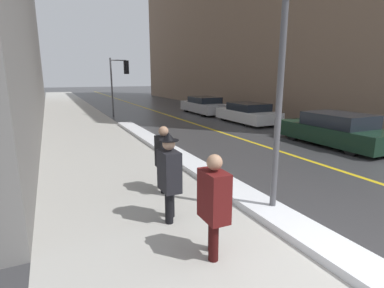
# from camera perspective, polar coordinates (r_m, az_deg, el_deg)

# --- Properties ---
(ground_plane) EXTENTS (160.00, 160.00, 0.00)m
(ground_plane) POSITION_cam_1_polar(r_m,az_deg,el_deg) (5.14, 25.46, -20.34)
(ground_plane) COLOR #38383A
(sidewalk_slab) EXTENTS (4.00, 80.00, 0.01)m
(sidewalk_slab) POSITION_cam_1_polar(r_m,az_deg,el_deg) (17.86, -20.16, 3.30)
(sidewalk_slab) COLOR #B2AFA8
(sidewalk_slab) RESTS_ON ground
(road_centre_stripe) EXTENTS (0.16, 80.00, 0.00)m
(road_centre_stripe) POSITION_cam_1_polar(r_m,az_deg,el_deg) (19.32, -2.15, 4.73)
(road_centre_stripe) COLOR gold
(road_centre_stripe) RESTS_ON ground
(snow_bank_curb) EXTENTS (0.75, 15.73, 0.15)m
(snow_bank_curb) POSITION_cam_1_polar(r_m,az_deg,el_deg) (10.18, -2.84, -2.19)
(snow_bank_curb) COLOR white
(snow_bank_curb) RESTS_ON ground
(lamp_post) EXTENTS (0.28, 0.28, 4.27)m
(lamp_post) POSITION_cam_1_polar(r_m,az_deg,el_deg) (5.87, 16.49, 11.28)
(lamp_post) COLOR #515156
(lamp_post) RESTS_ON ground
(traffic_light_near) EXTENTS (1.31, 0.44, 3.91)m
(traffic_light_near) POSITION_cam_1_polar(r_m,az_deg,el_deg) (21.52, -13.45, 12.76)
(traffic_light_near) COLOR #515156
(traffic_light_near) RESTS_ON ground
(pedestrian_trailing) EXTENTS (0.31, 0.53, 1.62)m
(pedestrian_trailing) POSITION_cam_1_polar(r_m,az_deg,el_deg) (4.52, 4.18, -10.84)
(pedestrian_trailing) COLOR #340C0C
(pedestrian_trailing) RESTS_ON ground
(pedestrian_in_fedora) EXTENTS (0.37, 0.53, 1.71)m
(pedestrian_in_fedora) POSITION_cam_1_polar(r_m,az_deg,el_deg) (5.60, -4.34, -5.66)
(pedestrian_in_fedora) COLOR black
(pedestrian_in_fedora) RESTS_ON ground
(pedestrian_in_glasses) EXTENTS (0.30, 0.72, 1.59)m
(pedestrian_in_glasses) POSITION_cam_1_polar(r_m,az_deg,el_deg) (7.06, -5.38, -2.27)
(pedestrian_in_glasses) COLOR black
(pedestrian_in_glasses) RESTS_ON ground
(parked_car_dark_green) EXTENTS (1.92, 4.64, 1.29)m
(parked_car_dark_green) POSITION_cam_1_polar(r_m,az_deg,el_deg) (13.22, 25.71, 2.38)
(parked_car_dark_green) COLOR black
(parked_car_dark_green) RESTS_ON ground
(parked_car_white) EXTENTS (1.86, 4.29, 1.18)m
(parked_car_white) POSITION_cam_1_polar(r_m,az_deg,el_deg) (18.06, 10.53, 5.76)
(parked_car_white) COLOR silver
(parked_car_white) RESTS_ON ground
(parked_car_silver) EXTENTS (1.90, 4.80, 1.24)m
(parked_car_silver) POSITION_cam_1_polar(r_m,az_deg,el_deg) (22.37, 2.29, 7.35)
(parked_car_silver) COLOR #B2B2B7
(parked_car_silver) RESTS_ON ground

